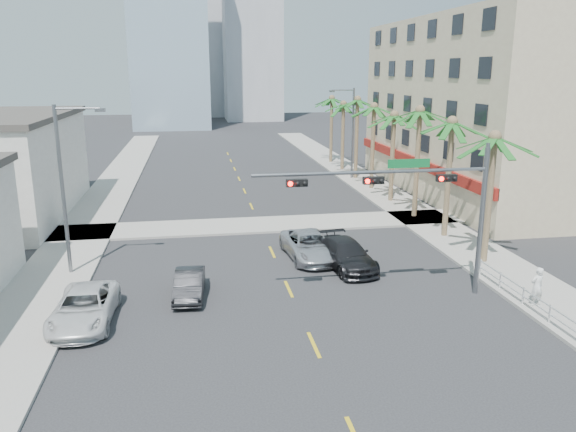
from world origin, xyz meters
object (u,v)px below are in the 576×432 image
object	(u,v)px
car_lane_left	(189,284)
car_lane_right	(346,254)
pedestrian	(537,286)
car_parked_far	(84,308)
car_lane_center	(309,246)
traffic_signal_mast	(420,195)

from	to	relation	value
car_lane_left	car_lane_right	bearing A→B (deg)	21.90
car_lane_right	pedestrian	size ratio (longest dim) A/B	2.88
car_parked_far	car_lane_center	world-z (taller)	car_lane_center
pedestrian	car_parked_far	bearing A→B (deg)	-16.16
car_parked_far	pedestrian	distance (m)	20.27
car_parked_far	pedestrian	bearing A→B (deg)	-3.54
traffic_signal_mast	car_lane_left	xyz separation A→B (m)	(-10.69, 1.88, -4.42)
car_lane_left	pedestrian	world-z (taller)	pedestrian
car_lane_center	car_lane_right	size ratio (longest dim) A/B	1.04
car_lane_center	pedestrian	size ratio (longest dim) A/B	3.00
traffic_signal_mast	car_parked_far	world-z (taller)	traffic_signal_mast
car_lane_left	car_lane_right	xyz separation A→B (m)	(8.58, 2.80, 0.13)
car_parked_far	car_lane_left	distance (m)	4.99
pedestrian	traffic_signal_mast	bearing A→B (deg)	-34.08
car_lane_left	car_lane_right	distance (m)	9.03
traffic_signal_mast	pedestrian	bearing A→B (deg)	-22.96
traffic_signal_mast	pedestrian	distance (m)	6.77
car_parked_far	car_lane_left	xyz separation A→B (m)	(4.46, 2.23, -0.09)
car_lane_left	car_parked_far	bearing A→B (deg)	-149.60
car_lane_center	car_lane_right	xyz separation A→B (m)	(1.68, -1.92, 0.00)
car_lane_center	pedestrian	world-z (taller)	pedestrian
car_lane_left	car_lane_center	size ratio (longest dim) A/B	0.70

